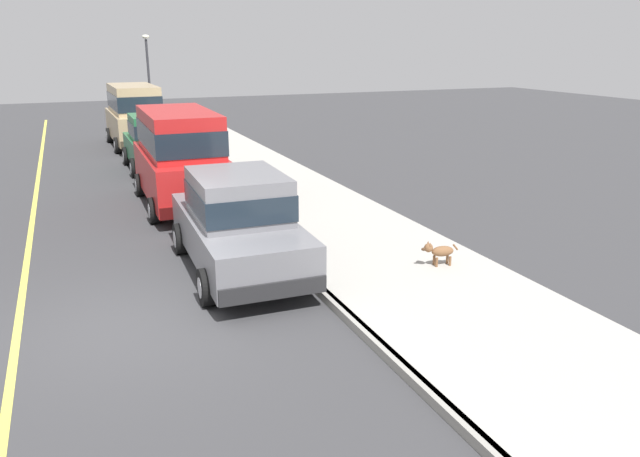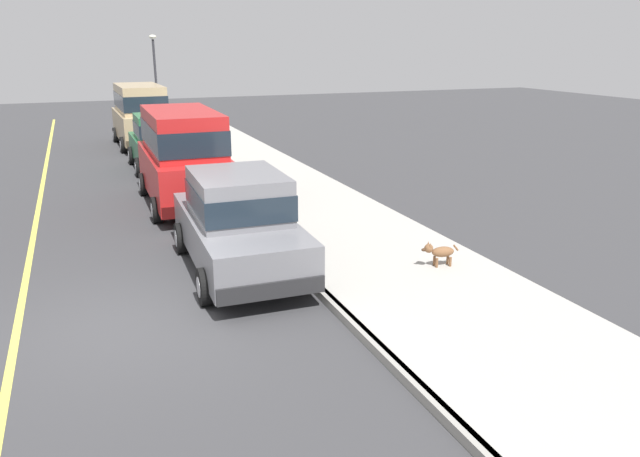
# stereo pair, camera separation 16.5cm
# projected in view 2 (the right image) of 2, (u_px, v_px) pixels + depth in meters

# --- Properties ---
(ground_plane) EXTENTS (80.00, 80.00, 0.00)m
(ground_plane) POSITION_uv_depth(u_px,v_px,m) (128.00, 324.00, 9.50)
(ground_plane) COLOR #38383A
(curb) EXTENTS (0.16, 64.00, 0.14)m
(curb) POSITION_uv_depth(u_px,v_px,m) (319.00, 290.00, 10.61)
(curb) COLOR gray
(curb) RESTS_ON ground
(sidewalk) EXTENTS (3.60, 64.00, 0.14)m
(sidewalk) POSITION_uv_depth(u_px,v_px,m) (410.00, 276.00, 11.24)
(sidewalk) COLOR #A8A59E
(sidewalk) RESTS_ON ground
(lane_centre_line) EXTENTS (0.12, 57.60, 0.01)m
(lane_centre_line) POSITION_uv_depth(u_px,v_px,m) (15.00, 341.00, 8.94)
(lane_centre_line) COLOR #E0D64C
(lane_centre_line) RESTS_ON ground
(car_grey_sedan) EXTENTS (2.11, 4.64, 1.92)m
(car_grey_sedan) POSITION_uv_depth(u_px,v_px,m) (238.00, 221.00, 11.45)
(car_grey_sedan) COLOR slate
(car_grey_sedan) RESTS_ON ground
(car_red_van) EXTENTS (2.16, 4.91, 2.52)m
(car_red_van) POSITION_uv_depth(u_px,v_px,m) (183.00, 153.00, 16.09)
(car_red_van) COLOR red
(car_red_van) RESTS_ON ground
(car_green_hatchback) EXTENTS (1.98, 3.81, 1.88)m
(car_green_hatchback) POSITION_uv_depth(u_px,v_px,m) (160.00, 141.00, 20.80)
(car_green_hatchback) COLOR #23663D
(car_green_hatchback) RESTS_ON ground
(car_tan_van) EXTENTS (2.23, 4.95, 2.52)m
(car_tan_van) POSITION_uv_depth(u_px,v_px,m) (141.00, 112.00, 25.41)
(car_tan_van) COLOR tan
(car_tan_van) RESTS_ON ground
(dog_brown) EXTENTS (0.75, 0.26, 0.49)m
(dog_brown) POSITION_uv_depth(u_px,v_px,m) (440.00, 252.00, 11.48)
(dog_brown) COLOR brown
(dog_brown) RESTS_ON sidewalk
(fire_hydrant) EXTENTS (0.34, 0.24, 0.72)m
(fire_hydrant) POSITION_uv_depth(u_px,v_px,m) (288.00, 220.00, 13.33)
(fire_hydrant) COLOR red
(fire_hydrant) RESTS_ON sidewalk
(street_lamp) EXTENTS (0.36, 0.36, 4.42)m
(street_lamp) POSITION_uv_depth(u_px,v_px,m) (155.00, 69.00, 30.78)
(street_lamp) COLOR #2D2D33
(street_lamp) RESTS_ON sidewalk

